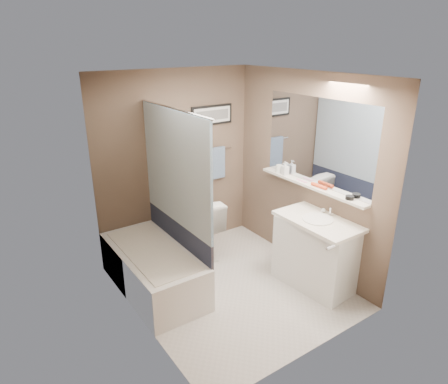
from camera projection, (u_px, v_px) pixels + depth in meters
ground at (231, 287)px, 4.67m from camera, size 2.50×2.50×0.00m
ceiling at (233, 77)px, 3.82m from camera, size 2.20×2.50×0.04m
wall_back at (177, 164)px, 5.19m from camera, size 2.20×0.04×2.40m
wall_front at (318, 236)px, 3.30m from camera, size 2.20×0.04×2.40m
wall_left at (137, 216)px, 3.67m from camera, size 0.04×2.50×2.40m
wall_right at (305, 174)px, 4.82m from camera, size 0.04×2.50×2.40m
tile_surround at (118, 217)px, 4.12m from camera, size 0.02×1.55×2.00m
curtain_rod at (173, 109)px, 4.11m from camera, size 0.02×1.55×0.02m
curtain_upper at (176, 169)px, 4.35m from camera, size 0.03×1.45×1.28m
curtain_lower at (179, 236)px, 4.64m from camera, size 0.03×1.45×0.36m
mirror at (317, 142)px, 4.56m from camera, size 0.02×1.60×1.00m
shelf at (310, 186)px, 4.71m from camera, size 0.12×1.60×0.03m
towel_bar at (213, 151)px, 5.43m from camera, size 0.60×0.02×0.02m
towel at (214, 164)px, 5.48m from camera, size 0.34×0.05×0.44m
art_frame at (212, 115)px, 5.28m from camera, size 0.62×0.02×0.26m
art_mat at (212, 115)px, 5.26m from camera, size 0.56×0.00×0.20m
art_image at (213, 115)px, 5.26m from camera, size 0.50×0.00×0.13m
door at (359, 240)px, 3.65m from camera, size 0.80×0.02×2.00m
door_handle at (331, 248)px, 3.52m from camera, size 0.10×0.02×0.02m
bathtub at (153, 270)px, 4.56m from camera, size 0.70×1.50×0.50m
tub_rim at (152, 251)px, 4.47m from camera, size 0.56×1.36×0.02m
toilet at (198, 225)px, 5.29m from camera, size 0.54×0.84×0.81m
vanity at (316, 254)px, 4.61m from camera, size 0.58×0.94×0.80m
countertop at (318, 221)px, 4.45m from camera, size 0.54×0.96×0.04m
sink_basin at (318, 219)px, 4.44m from camera, size 0.34×0.34×0.01m
faucet_spout at (330, 211)px, 4.53m from camera, size 0.02×0.02×0.10m
faucet_knob at (324, 210)px, 4.61m from camera, size 0.05×0.05×0.05m
candle_bowl_near at (350, 198)px, 4.26m from camera, size 0.09×0.09×0.04m
hair_brush_front at (319, 186)px, 4.60m from camera, size 0.05×0.22×0.04m
pink_comb at (301, 181)px, 4.82m from camera, size 0.03×0.16×0.01m
glass_jar at (279, 169)px, 5.12m from camera, size 0.08×0.08×0.10m
soap_bottle at (285, 168)px, 5.02m from camera, size 0.08×0.09×0.17m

